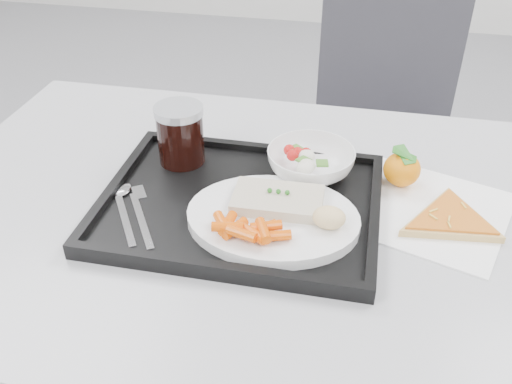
% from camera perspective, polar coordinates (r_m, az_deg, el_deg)
% --- Properties ---
extents(table, '(1.20, 0.80, 0.75)m').
position_cam_1_polar(table, '(0.99, 1.10, -4.72)').
color(table, '#AAAAAC').
rests_on(table, ground).
extents(chair, '(0.46, 0.46, 0.93)m').
position_cam_1_polar(chair, '(1.75, 12.60, 7.77)').
color(chair, '#34333A').
rests_on(chair, ground).
extents(tray, '(0.45, 0.35, 0.03)m').
position_cam_1_polar(tray, '(0.94, -1.56, -1.26)').
color(tray, black).
rests_on(tray, table).
extents(dinner_plate, '(0.27, 0.27, 0.02)m').
position_cam_1_polar(dinner_plate, '(0.89, 1.69, -2.66)').
color(dinner_plate, white).
rests_on(dinner_plate, tray).
extents(fish_fillet, '(0.14, 0.09, 0.03)m').
position_cam_1_polar(fish_fillet, '(0.89, 2.19, -0.79)').
color(fish_fillet, beige).
rests_on(fish_fillet, dinner_plate).
extents(bread_roll, '(0.05, 0.05, 0.03)m').
position_cam_1_polar(bread_roll, '(0.85, 7.32, -2.55)').
color(bread_roll, '#E3B589').
rests_on(bread_roll, dinner_plate).
extents(salad_bowl, '(0.15, 0.15, 0.05)m').
position_cam_1_polar(salad_bowl, '(1.00, 5.49, 2.99)').
color(salad_bowl, white).
rests_on(salad_bowl, tray).
extents(cola_glass, '(0.09, 0.09, 0.11)m').
position_cam_1_polar(cola_glass, '(1.02, -7.58, 5.83)').
color(cola_glass, black).
rests_on(cola_glass, tray).
extents(cutlery, '(0.13, 0.16, 0.01)m').
position_cam_1_polar(cutlery, '(0.94, -12.46, -1.43)').
color(cutlery, silver).
rests_on(cutlery, tray).
extents(napkin, '(0.31, 0.31, 0.00)m').
position_cam_1_polar(napkin, '(0.98, 16.63, -1.72)').
color(napkin, white).
rests_on(napkin, table).
extents(tangerine, '(0.07, 0.07, 0.07)m').
position_cam_1_polar(tangerine, '(1.01, 14.38, 2.24)').
color(tangerine, orange).
rests_on(tangerine, napkin).
extents(pizza_slice, '(0.26, 0.26, 0.02)m').
position_cam_1_polar(pizza_slice, '(0.96, 18.86, -2.63)').
color(pizza_slice, tan).
rests_on(pizza_slice, napkin).
extents(carrot_pile, '(0.12, 0.06, 0.03)m').
position_cam_1_polar(carrot_pile, '(0.83, -0.88, -3.72)').
color(carrot_pile, '#E35206').
rests_on(carrot_pile, dinner_plate).
extents(salad_contents, '(0.08, 0.08, 0.02)m').
position_cam_1_polar(salad_contents, '(0.98, 4.70, 3.25)').
color(salad_contents, red).
rests_on(salad_contents, salad_bowl).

